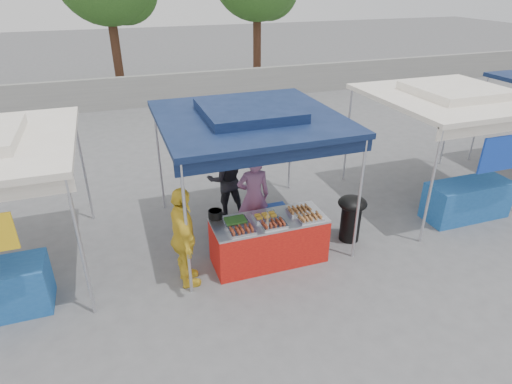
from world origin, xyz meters
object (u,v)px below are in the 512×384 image
object	(u,v)px
customer_person	(184,238)
vendor_woman	(254,196)
cooking_pot	(215,214)
helper_man	(226,179)
vendor_table	(269,240)
wok_burner	(351,215)

from	to	relation	value
customer_person	vendor_woman	bearing A→B (deg)	-55.65
cooking_pot	helper_man	size ratio (longest dim) A/B	0.15
vendor_table	customer_person	distance (m)	1.59
vendor_table	helper_man	bearing A→B (deg)	97.51
wok_burner	vendor_woman	world-z (taller)	vendor_woman
wok_burner	vendor_woman	bearing A→B (deg)	145.68
vendor_woman	customer_person	bearing A→B (deg)	38.64
wok_burner	customer_person	bearing A→B (deg)	173.86
vendor_table	helper_man	xyz separation A→B (m)	(-0.25, 1.91, 0.39)
vendor_table	helper_man	distance (m)	1.97
cooking_pot	customer_person	size ratio (longest dim) A/B	0.14
vendor_table	customer_person	world-z (taller)	customer_person
vendor_woman	customer_person	world-z (taller)	customer_person
vendor_woman	cooking_pot	bearing A→B (deg)	35.00
cooking_pot	customer_person	distance (m)	0.83
wok_burner	vendor_woman	size ratio (longest dim) A/B	0.53
cooking_pot	customer_person	xyz separation A→B (m)	(-0.65, -0.51, -0.04)
helper_man	vendor_woman	bearing A→B (deg)	106.42
wok_burner	vendor_woman	distance (m)	1.90
vendor_woman	customer_person	xyz separation A→B (m)	(-1.53, -1.02, 0.01)
vendor_table	vendor_woman	world-z (taller)	vendor_woman
cooking_pot	vendor_woman	size ratio (longest dim) A/B	0.14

